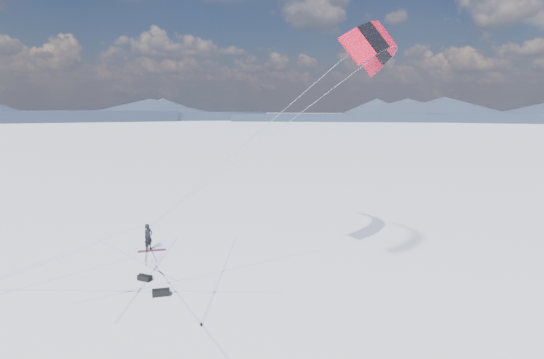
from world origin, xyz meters
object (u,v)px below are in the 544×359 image
at_px(tripod, 149,246).
at_px(gear_bag_a, 161,292).
at_px(snowkiter, 149,250).
at_px(gear_bag_b, 145,278).
at_px(snowboard, 152,251).

height_order(tripod, gear_bag_a, tripod).
bearing_deg(gear_bag_a, tripod, 96.90).
relative_size(tripod, gear_bag_a, 1.77).
xyz_separation_m(snowkiter, gear_bag_b, (2.69, -4.21, 0.14)).
bearing_deg(tripod, snowkiter, 85.25).
bearing_deg(gear_bag_b, gear_bag_a, -30.25).
distance_m(snowkiter, gear_bag_b, 5.00).
xyz_separation_m(tripod, gear_bag_a, (3.04, -3.50, -0.81)).
xyz_separation_m(snowkiter, tripod, (1.43, -2.02, 0.96)).
bearing_deg(tripod, gear_bag_a, -88.99).
height_order(snowboard, gear_bag_b, gear_bag_b).
height_order(snowkiter, gear_bag_a, snowkiter).
bearing_deg(tripod, snowboard, 80.84).
xyz_separation_m(snowboard, gear_bag_b, (2.40, -4.11, 0.12)).
relative_size(tripod, gear_bag_b, 2.04).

